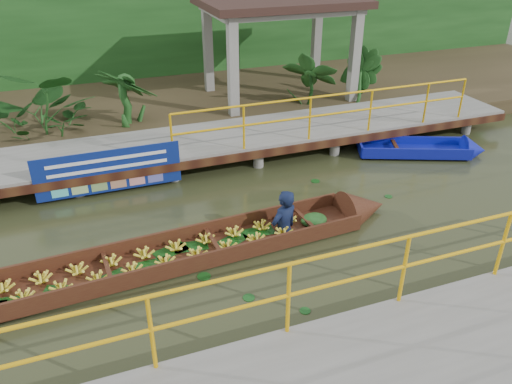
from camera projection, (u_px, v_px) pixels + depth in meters
name	position (u px, v px, depth m)	size (l,w,h in m)	color
ground	(259.00, 234.00, 9.13)	(80.00, 80.00, 0.00)	#2A3118
land_strip	(172.00, 101.00, 15.21)	(30.00, 8.00, 0.45)	#322819
far_dock	(209.00, 142.00, 11.74)	(16.00, 2.06, 1.66)	slate
near_dock	(466.00, 380.00, 5.84)	(18.00, 2.40, 1.73)	slate
pavilion	(280.00, 13.00, 13.91)	(4.40, 3.00, 3.00)	slate
foliage_backdrop	(152.00, 27.00, 16.43)	(30.00, 0.80, 4.00)	#143B13
vendor_boat	(182.00, 248.00, 8.35)	(8.92, 1.39, 2.00)	#38160F
moored_blue_boat	(443.00, 150.00, 12.18)	(3.12, 1.89, 0.73)	#0E159C
blue_banner	(109.00, 171.00, 10.19)	(2.94, 0.04, 0.92)	navy
tropical_plants	(118.00, 94.00, 12.35)	(14.36, 1.36, 1.70)	#143B13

